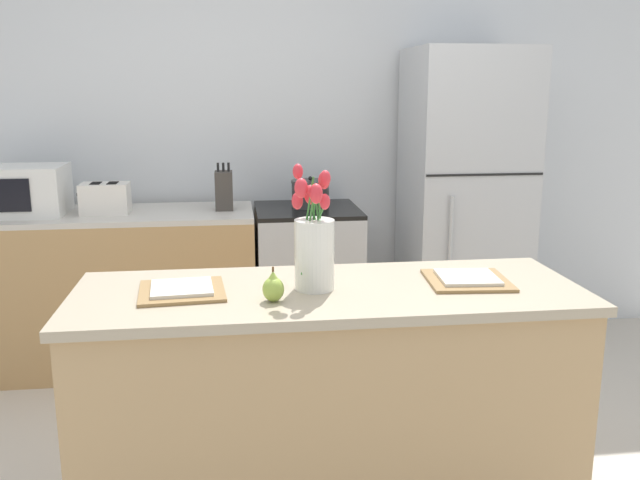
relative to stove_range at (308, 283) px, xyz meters
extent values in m
cube|color=silver|center=(-0.10, 0.40, 0.89)|extent=(5.20, 0.08, 2.70)
cube|color=tan|center=(-0.10, -1.60, -0.02)|extent=(1.76, 0.62, 0.87)
cube|color=tan|center=(-0.10, -1.60, 0.43)|extent=(1.80, 0.66, 0.03)
cube|color=tan|center=(-1.16, 0.00, -0.01)|extent=(1.68, 0.60, 0.88)
cube|color=beige|center=(-1.16, 0.00, 0.44)|extent=(1.68, 0.60, 0.03)
cube|color=#B2B5B7|center=(0.00, 0.00, -0.01)|extent=(0.60, 0.60, 0.89)
cube|color=black|center=(0.00, 0.00, 0.44)|extent=(0.60, 0.60, 0.02)
cube|color=black|center=(0.00, -0.30, -0.05)|extent=(0.42, 0.01, 0.29)
cube|color=#B7BABC|center=(0.95, 0.00, 0.46)|extent=(0.68, 0.64, 1.83)
cube|color=black|center=(0.95, -0.32, 0.68)|extent=(0.67, 0.01, 0.01)
cylinder|color=#B2B5B7|center=(0.76, -0.34, 0.17)|extent=(0.02, 0.02, 0.79)
cylinder|color=silver|center=(-0.15, -1.59, 0.57)|extent=(0.14, 0.14, 0.25)
cylinder|color=#3D8438|center=(-0.13, -1.60, 0.67)|extent=(0.05, 0.01, 0.31)
ellipsoid|color=red|center=(-0.11, -1.60, 0.84)|extent=(0.04, 0.04, 0.06)
cylinder|color=#3D8438|center=(-0.12, -1.57, 0.66)|extent=(0.03, 0.03, 0.30)
ellipsoid|color=red|center=(-0.11, -1.56, 0.83)|extent=(0.04, 0.04, 0.06)
cylinder|color=#3D8438|center=(-0.16, -1.57, 0.63)|extent=(0.01, 0.06, 0.24)
ellipsoid|color=red|center=(-0.16, -1.54, 0.78)|extent=(0.05, 0.05, 0.07)
cylinder|color=#3D8438|center=(-0.17, -1.58, 0.63)|extent=(0.09, 0.07, 0.22)
ellipsoid|color=red|center=(-0.21, -1.55, 0.76)|extent=(0.04, 0.04, 0.06)
cylinder|color=#3D8438|center=(-0.18, -1.59, 0.68)|extent=(0.06, 0.02, 0.33)
ellipsoid|color=red|center=(-0.21, -1.58, 0.87)|extent=(0.04, 0.04, 0.05)
cylinder|color=#3D8438|center=(-0.18, -1.62, 0.66)|extent=(0.06, 0.06, 0.28)
ellipsoid|color=red|center=(-0.20, -1.65, 0.82)|extent=(0.05, 0.05, 0.07)
cylinder|color=#3D8438|center=(-0.15, -1.61, 0.65)|extent=(0.01, 0.10, 0.26)
ellipsoid|color=red|center=(-0.15, -1.66, 0.80)|extent=(0.05, 0.05, 0.07)
cylinder|color=#3D8438|center=(-0.14, -1.61, 0.63)|extent=(0.05, 0.04, 0.23)
ellipsoid|color=red|center=(-0.12, -1.62, 0.77)|extent=(0.04, 0.04, 0.05)
ellipsoid|color=#9EBC47|center=(-0.31, -1.72, 0.49)|extent=(0.07, 0.07, 0.08)
cone|color=#9EBC47|center=(-0.31, -1.72, 0.54)|extent=(0.04, 0.04, 0.03)
cylinder|color=brown|center=(-0.31, -1.72, 0.56)|extent=(0.01, 0.01, 0.02)
cube|color=olive|center=(-0.61, -1.58, 0.46)|extent=(0.31, 0.31, 0.01)
cube|color=silver|center=(-0.61, -1.58, 0.47)|extent=(0.23, 0.23, 0.01)
cube|color=olive|center=(0.41, -1.58, 0.46)|extent=(0.31, 0.31, 0.01)
cube|color=silver|center=(0.41, -1.58, 0.47)|extent=(0.23, 0.23, 0.01)
cube|color=silver|center=(-1.14, -0.03, 0.54)|extent=(0.26, 0.18, 0.17)
cube|color=black|center=(-1.18, -0.03, 0.63)|extent=(0.05, 0.11, 0.01)
cube|color=black|center=(-1.09, -0.03, 0.63)|extent=(0.05, 0.11, 0.01)
cube|color=black|center=(-1.28, -0.03, 0.57)|extent=(0.02, 0.02, 0.02)
cylinder|color=#2D2D2D|center=(0.02, 0.04, 0.53)|extent=(0.22, 0.22, 0.14)
cylinder|color=#2D2D2D|center=(0.02, 0.04, 0.61)|extent=(0.23, 0.23, 0.01)
sphere|color=black|center=(0.02, 0.04, 0.63)|extent=(0.02, 0.02, 0.02)
cube|color=white|center=(-1.59, 0.00, 0.59)|extent=(0.48, 0.36, 0.27)
cube|color=black|center=(-1.63, -0.18, 0.59)|extent=(0.29, 0.01, 0.18)
cube|color=#3D3833|center=(-0.48, 0.02, 0.57)|extent=(0.10, 0.14, 0.22)
cylinder|color=black|center=(-0.51, 0.02, 0.70)|extent=(0.01, 0.01, 0.05)
cylinder|color=black|center=(-0.48, 0.02, 0.70)|extent=(0.01, 0.01, 0.05)
cylinder|color=black|center=(-0.45, 0.02, 0.70)|extent=(0.01, 0.01, 0.05)
camera|label=1|loc=(-0.43, -3.88, 1.15)|focal=38.00mm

